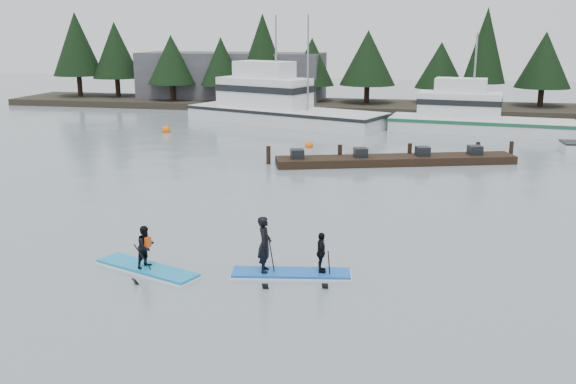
% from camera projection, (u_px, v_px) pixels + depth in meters
% --- Properties ---
extents(ground, '(160.00, 160.00, 0.00)m').
position_uv_depth(ground, '(246.00, 275.00, 19.49)').
color(ground, gray).
rests_on(ground, ground).
extents(far_shore, '(70.00, 8.00, 0.60)m').
position_uv_depth(far_shore, '(371.00, 106.00, 59.17)').
color(far_shore, '#2D281E').
rests_on(far_shore, ground).
extents(treeline, '(60.00, 4.00, 8.00)m').
position_uv_depth(treeline, '(371.00, 110.00, 59.25)').
color(treeline, black).
rests_on(treeline, ground).
extents(waterfront_building, '(18.00, 6.00, 5.00)m').
position_uv_depth(waterfront_building, '(232.00, 78.00, 63.42)').
color(waterfront_building, '#4C4C51').
rests_on(waterfront_building, ground).
extents(fishing_boat_large, '(16.67, 9.85, 9.27)m').
position_uv_depth(fishing_boat_large, '(279.00, 115.00, 50.60)').
color(fishing_boat_large, silver).
rests_on(fishing_boat_large, ground).
extents(fishing_boat_medium, '(13.09, 5.06, 7.83)m').
position_uv_depth(fishing_boat_medium, '(475.00, 125.00, 46.30)').
color(fishing_boat_medium, silver).
rests_on(fishing_boat_medium, ground).
extents(floating_dock, '(13.12, 5.90, 0.44)m').
position_uv_depth(floating_dock, '(396.00, 160.00, 35.37)').
color(floating_dock, black).
rests_on(floating_dock, ground).
extents(buoy_b, '(0.51, 0.51, 0.51)m').
position_uv_depth(buoy_b, '(309.00, 147.00, 40.40)').
color(buoy_b, '#FF5C0C').
rests_on(buoy_b, ground).
extents(buoy_a, '(0.62, 0.62, 0.62)m').
position_uv_depth(buoy_a, '(166.00, 132.00, 46.26)').
color(buoy_a, '#FF5C0C').
rests_on(buoy_a, ground).
extents(buoy_c, '(0.62, 0.62, 0.62)m').
position_uv_depth(buoy_c, '(572.00, 148.00, 40.07)').
color(buoy_c, '#FF5C0C').
rests_on(buoy_c, ground).
extents(paddleboard_solo, '(3.65, 2.07, 1.87)m').
position_uv_depth(paddleboard_solo, '(146.00, 257.00, 19.68)').
color(paddleboard_solo, '#1380BB').
rests_on(paddleboard_solo, ground).
extents(paddleboard_duo, '(3.67, 1.52, 2.30)m').
position_uv_depth(paddleboard_duo, '(288.00, 256.00, 19.27)').
color(paddleboard_duo, blue).
rests_on(paddleboard_duo, ground).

